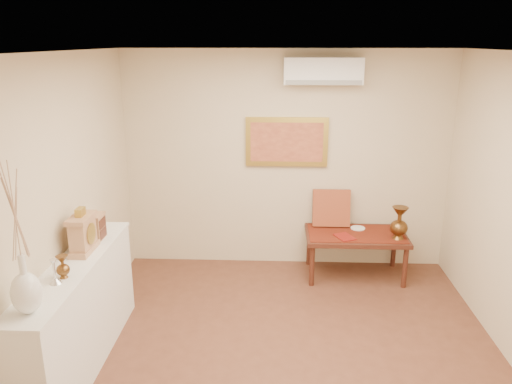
# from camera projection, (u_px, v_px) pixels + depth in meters

# --- Properties ---
(floor) EXTENTS (4.50, 4.50, 0.00)m
(floor) POSITION_uv_depth(u_px,v_px,m) (287.00, 369.00, 4.42)
(floor) COLOR brown
(floor) RESTS_ON ground
(ceiling) EXTENTS (4.50, 4.50, 0.00)m
(ceiling) POSITION_uv_depth(u_px,v_px,m) (294.00, 53.00, 3.63)
(ceiling) COLOR white
(ceiling) RESTS_ON ground
(wall_back) EXTENTS (4.00, 0.02, 2.70)m
(wall_back) POSITION_uv_depth(u_px,v_px,m) (286.00, 161.00, 6.17)
(wall_back) COLOR beige
(wall_back) RESTS_ON ground
(wall_left) EXTENTS (0.02, 4.50, 2.70)m
(wall_left) POSITION_uv_depth(u_px,v_px,m) (47.00, 222.00, 4.10)
(wall_left) COLOR beige
(wall_left) RESTS_ON ground
(white_vase) EXTENTS (0.21, 0.21, 1.09)m
(white_vase) POSITION_uv_depth(u_px,v_px,m) (18.00, 239.00, 3.29)
(white_vase) COLOR white
(white_vase) RESTS_ON display_ledge
(candlestick) EXTENTS (0.10, 0.10, 0.20)m
(candlestick) POSITION_uv_depth(u_px,v_px,m) (54.00, 271.00, 3.84)
(candlestick) COLOR silver
(candlestick) RESTS_ON display_ledge
(brass_urn_small) EXTENTS (0.11, 0.11, 0.24)m
(brass_urn_small) POSITION_uv_depth(u_px,v_px,m) (62.00, 264.00, 3.93)
(brass_urn_small) COLOR brown
(brass_urn_small) RESTS_ON display_ledge
(table_cloth) EXTENTS (1.14, 0.59, 0.01)m
(table_cloth) POSITION_uv_depth(u_px,v_px,m) (356.00, 233.00, 6.02)
(table_cloth) COLOR maroon
(table_cloth) RESTS_ON low_table
(brass_urn_tall) EXTENTS (0.21, 0.21, 0.47)m
(brass_urn_tall) POSITION_uv_depth(u_px,v_px,m) (399.00, 220.00, 5.78)
(brass_urn_tall) COLOR brown
(brass_urn_tall) RESTS_ON table_cloth
(plate) EXTENTS (0.18, 0.18, 0.01)m
(plate) POSITION_uv_depth(u_px,v_px,m) (358.00, 228.00, 6.16)
(plate) COLOR white
(plate) RESTS_ON table_cloth
(menu) EXTENTS (0.27, 0.30, 0.01)m
(menu) POSITION_uv_depth(u_px,v_px,m) (345.00, 237.00, 5.88)
(menu) COLOR maroon
(menu) RESTS_ON table_cloth
(cushion) EXTENTS (0.46, 0.19, 0.47)m
(cushion) POSITION_uv_depth(u_px,v_px,m) (331.00, 208.00, 6.20)
(cushion) COLOR maroon
(cushion) RESTS_ON table_cloth
(display_ledge) EXTENTS (0.37, 2.02, 0.98)m
(display_ledge) POSITION_uv_depth(u_px,v_px,m) (79.00, 315.00, 4.35)
(display_ledge) COLOR white
(display_ledge) RESTS_ON floor
(mantel_clock) EXTENTS (0.17, 0.36, 0.41)m
(mantel_clock) POSITION_uv_depth(u_px,v_px,m) (83.00, 233.00, 4.40)
(mantel_clock) COLOR tan
(mantel_clock) RESTS_ON display_ledge
(wooden_chest) EXTENTS (0.16, 0.21, 0.24)m
(wooden_chest) POSITION_uv_depth(u_px,v_px,m) (95.00, 227.00, 4.70)
(wooden_chest) COLOR tan
(wooden_chest) RESTS_ON display_ledge
(low_table) EXTENTS (1.20, 0.70, 0.55)m
(low_table) POSITION_uv_depth(u_px,v_px,m) (356.00, 239.00, 6.04)
(low_table) COLOR #482015
(low_table) RESTS_ON floor
(painting) EXTENTS (1.00, 0.06, 0.60)m
(painting) POSITION_uv_depth(u_px,v_px,m) (287.00, 142.00, 6.07)
(painting) COLOR #B19438
(painting) RESTS_ON wall_back
(ac_unit) EXTENTS (0.90, 0.25, 0.30)m
(ac_unit) POSITION_uv_depth(u_px,v_px,m) (323.00, 71.00, 5.71)
(ac_unit) COLOR white
(ac_unit) RESTS_ON wall_back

